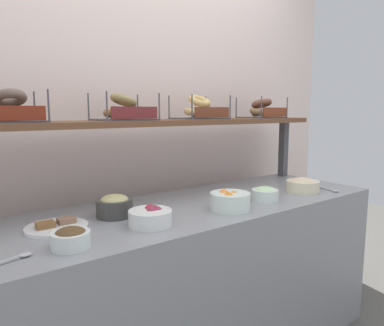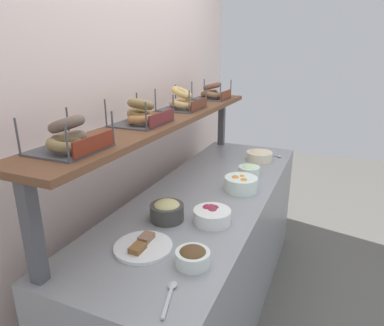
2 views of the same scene
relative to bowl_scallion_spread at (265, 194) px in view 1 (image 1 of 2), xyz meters
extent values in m
cube|color=#F3DAD2|center=(-0.35, 0.71, 0.31)|extent=(3.36, 0.06, 2.40)
cube|color=gray|center=(-0.35, 0.16, -0.46)|extent=(2.16, 0.70, 0.85)
cube|color=#4C4C51|center=(0.67, 0.43, 0.16)|extent=(0.05, 0.05, 0.40)
cube|color=brown|center=(-0.35, 0.43, 0.38)|extent=(2.12, 0.32, 0.03)
cylinder|color=white|center=(0.00, 0.00, -0.01)|extent=(0.14, 0.14, 0.06)
ellipsoid|color=#C7ECB6|center=(0.00, 0.00, 0.02)|extent=(0.11, 0.11, 0.04)
cylinder|color=#EFE5C2|center=(0.34, 0.01, 0.00)|extent=(0.19, 0.19, 0.07)
ellipsoid|color=beige|center=(0.34, 0.01, 0.02)|extent=(0.15, 0.15, 0.05)
cylinder|color=white|center=(-1.06, -0.05, -0.01)|extent=(0.14, 0.14, 0.06)
ellipsoid|color=brown|center=(-1.06, -0.05, 0.02)|extent=(0.11, 0.11, 0.04)
cylinder|color=white|center=(-0.27, -0.02, 0.00)|extent=(0.20, 0.20, 0.08)
sphere|color=orange|center=(-0.29, 0.01, 0.03)|extent=(0.05, 0.05, 0.05)
sphere|color=orange|center=(-0.31, -0.04, 0.03)|extent=(0.05, 0.05, 0.05)
sphere|color=orange|center=(-0.25, -0.02, 0.03)|extent=(0.04, 0.04, 0.04)
cylinder|color=#40403C|center=(-0.77, 0.22, 0.00)|extent=(0.17, 0.17, 0.08)
ellipsoid|color=#C7BB79|center=(-0.77, 0.22, 0.04)|extent=(0.13, 0.13, 0.06)
cylinder|color=white|center=(-0.71, 0.00, 0.00)|extent=(0.18, 0.18, 0.07)
sphere|color=#8B3756|center=(-0.68, 0.00, 0.02)|extent=(0.04, 0.04, 0.04)
sphere|color=#8B3744|center=(-0.68, 0.02, 0.02)|extent=(0.05, 0.05, 0.05)
sphere|color=#A7204D|center=(-0.68, 0.00, 0.02)|extent=(0.04, 0.04, 0.04)
sphere|color=#A82943|center=(-0.69, 0.04, 0.02)|extent=(0.05, 0.05, 0.05)
sphere|color=#963449|center=(-0.71, 0.00, 0.02)|extent=(0.05, 0.05, 0.05)
cylinder|color=white|center=(-1.04, 0.19, -0.03)|extent=(0.25, 0.25, 0.01)
cube|color=brown|center=(-1.09, 0.19, -0.01)|extent=(0.07, 0.05, 0.02)
cube|color=#8C664E|center=(-1.00, 0.20, -0.01)|extent=(0.07, 0.05, 0.02)
cube|color=#B7B7BC|center=(0.51, -0.03, -0.03)|extent=(0.04, 0.14, 0.01)
ellipsoid|color=#B7B7BC|center=(0.49, -0.12, -0.03)|extent=(0.04, 0.03, 0.01)
ellipsoid|color=#B7B7BC|center=(-1.21, -0.03, -0.03)|extent=(0.04, 0.03, 0.01)
cube|color=#4C4C51|center=(-1.14, 0.44, 0.40)|extent=(0.26, 0.24, 0.01)
cylinder|color=#4C4C51|center=(-1.01, 0.33, 0.46)|extent=(0.01, 0.01, 0.14)
cylinder|color=#4C4C51|center=(-1.01, 0.56, 0.46)|extent=(0.01, 0.01, 0.14)
cube|color=maroon|center=(-1.14, 0.32, 0.43)|extent=(0.22, 0.01, 0.06)
torus|color=olive|center=(-1.18, 0.41, 0.43)|extent=(0.20, 0.20, 0.06)
torus|color=#7A644F|center=(-1.10, 0.48, 0.43)|extent=(0.15, 0.15, 0.06)
torus|color=#705A4F|center=(-1.14, 0.44, 0.50)|extent=(0.14, 0.15, 0.09)
cube|color=#4C4C51|center=(-0.60, 0.44, 0.40)|extent=(0.30, 0.24, 0.01)
cylinder|color=#4C4C51|center=(-0.74, 0.33, 0.46)|extent=(0.01, 0.01, 0.14)
cylinder|color=#4C4C51|center=(-0.46, 0.33, 0.46)|extent=(0.01, 0.01, 0.14)
cylinder|color=#4C4C51|center=(-0.74, 0.56, 0.46)|extent=(0.01, 0.01, 0.14)
cylinder|color=#4C4C51|center=(-0.46, 0.56, 0.46)|extent=(0.01, 0.01, 0.14)
cube|color=maroon|center=(-0.60, 0.32, 0.43)|extent=(0.25, 0.01, 0.06)
torus|color=#AB7542|center=(-0.65, 0.41, 0.43)|extent=(0.20, 0.20, 0.06)
torus|color=olive|center=(-0.55, 0.48, 0.43)|extent=(0.17, 0.18, 0.06)
torus|color=#9A8552|center=(-0.60, 0.44, 0.49)|extent=(0.15, 0.14, 0.08)
cube|color=#4C4C51|center=(-0.10, 0.44, 0.40)|extent=(0.30, 0.24, 0.01)
cylinder|color=#4C4C51|center=(-0.24, 0.33, 0.46)|extent=(0.01, 0.01, 0.14)
cylinder|color=#4C4C51|center=(0.04, 0.33, 0.46)|extent=(0.01, 0.01, 0.14)
cylinder|color=#4C4C51|center=(-0.24, 0.56, 0.46)|extent=(0.01, 0.01, 0.14)
cylinder|color=#4C4C51|center=(0.04, 0.56, 0.46)|extent=(0.01, 0.01, 0.14)
cube|color=brown|center=(-0.10, 0.32, 0.43)|extent=(0.25, 0.01, 0.06)
torus|color=tan|center=(-0.15, 0.41, 0.43)|extent=(0.19, 0.20, 0.06)
torus|color=#E0AC78|center=(-0.06, 0.48, 0.43)|extent=(0.19, 0.19, 0.06)
torus|color=#DEB86E|center=(-0.10, 0.44, 0.50)|extent=(0.16, 0.17, 0.09)
cube|color=#4C4C51|center=(0.43, 0.43, 0.40)|extent=(0.27, 0.24, 0.01)
cylinder|color=#4C4C51|center=(0.31, 0.32, 0.46)|extent=(0.01, 0.01, 0.14)
cylinder|color=#4C4C51|center=(0.56, 0.32, 0.46)|extent=(0.01, 0.01, 0.14)
cylinder|color=#4C4C51|center=(0.31, 0.55, 0.46)|extent=(0.01, 0.01, 0.14)
cylinder|color=#4C4C51|center=(0.56, 0.55, 0.46)|extent=(0.01, 0.01, 0.14)
cube|color=brown|center=(0.43, 0.31, 0.43)|extent=(0.23, 0.01, 0.06)
torus|color=brown|center=(0.39, 0.40, 0.43)|extent=(0.20, 0.20, 0.06)
torus|color=brown|center=(0.47, 0.47, 0.43)|extent=(0.19, 0.19, 0.06)
torus|color=brown|center=(0.43, 0.43, 0.49)|extent=(0.14, 0.15, 0.08)
camera|label=1|loc=(-1.46, -1.28, 0.44)|focal=33.79mm
camera|label=2|loc=(-2.10, -0.49, 0.76)|focal=31.71mm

